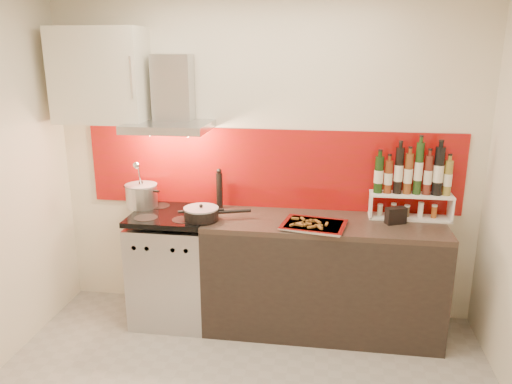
% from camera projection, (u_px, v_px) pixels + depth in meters
% --- Properties ---
extents(back_wall, '(3.40, 0.02, 2.60)m').
position_uv_depth(back_wall, '(264.00, 159.00, 4.00)').
color(back_wall, silver).
rests_on(back_wall, ground).
extents(backsplash, '(3.00, 0.02, 0.64)m').
position_uv_depth(backsplash, '(270.00, 169.00, 4.00)').
color(backsplash, maroon).
rests_on(backsplash, back_wall).
extents(range_stove, '(0.60, 0.60, 0.91)m').
position_uv_depth(range_stove, '(173.00, 267.00, 4.04)').
color(range_stove, '#B7B7BA').
rests_on(range_stove, ground).
extents(counter, '(1.80, 0.60, 0.90)m').
position_uv_depth(counter, '(322.00, 276.00, 3.88)').
color(counter, black).
rests_on(counter, ground).
extents(range_hood, '(0.62, 0.50, 0.61)m').
position_uv_depth(range_hood, '(171.00, 104.00, 3.82)').
color(range_hood, '#B7B7BA').
rests_on(range_hood, back_wall).
extents(upper_cabinet, '(0.70, 0.35, 0.72)m').
position_uv_depth(upper_cabinet, '(100.00, 76.00, 3.83)').
color(upper_cabinet, silver).
rests_on(upper_cabinet, back_wall).
extents(stock_pot, '(0.26, 0.26, 0.22)m').
position_uv_depth(stock_pot, '(142.00, 196.00, 4.04)').
color(stock_pot, '#B7B7BA').
rests_on(stock_pot, range_stove).
extents(saute_pan, '(0.49, 0.27, 0.12)m').
position_uv_depth(saute_pan, '(202.00, 213.00, 3.75)').
color(saute_pan, black).
rests_on(saute_pan, range_stove).
extents(utensil_jar, '(0.08, 0.13, 0.40)m').
position_uv_depth(utensil_jar, '(140.00, 195.00, 4.00)').
color(utensil_jar, silver).
rests_on(utensil_jar, range_stove).
extents(pepper_mill, '(0.05, 0.05, 0.33)m').
position_uv_depth(pepper_mill, '(219.00, 189.00, 4.01)').
color(pepper_mill, black).
rests_on(pepper_mill, counter).
extents(step_shelf, '(0.61, 0.17, 0.59)m').
position_uv_depth(step_shelf, '(413.00, 184.00, 3.73)').
color(step_shelf, white).
rests_on(step_shelf, counter).
extents(caddy_box, '(0.16, 0.12, 0.13)m').
position_uv_depth(caddy_box, '(396.00, 216.00, 3.68)').
color(caddy_box, black).
rests_on(caddy_box, counter).
extents(baking_tray, '(0.51, 0.42, 0.03)m').
position_uv_depth(baking_tray, '(313.00, 225.00, 3.63)').
color(baking_tray, silver).
rests_on(baking_tray, counter).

